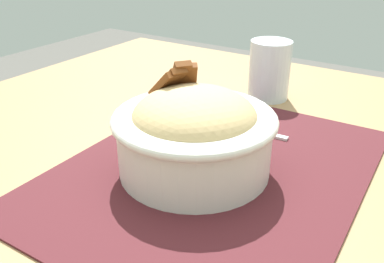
# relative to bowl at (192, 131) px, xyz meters

# --- Properties ---
(table) EXTENTS (1.03, 0.98, 0.72)m
(table) POSITION_rel_bowl_xyz_m (-0.02, -0.00, -0.12)
(table) COLOR #99754C
(table) RESTS_ON ground_plane
(placemat) EXTENTS (0.44, 0.34, 0.00)m
(placemat) POSITION_rel_bowl_xyz_m (0.01, -0.02, -0.05)
(placemat) COLOR #47191E
(placemat) RESTS_ON table
(bowl) EXTENTS (0.20, 0.20, 0.12)m
(bowl) POSITION_rel_bowl_xyz_m (0.00, 0.00, 0.00)
(bowl) COLOR silver
(bowl) RESTS_ON placemat
(fork) EXTENTS (0.02, 0.13, 0.00)m
(fork) POSITION_rel_bowl_xyz_m (0.13, -0.00, -0.05)
(fork) COLOR silver
(fork) RESTS_ON placemat
(drinking_glass) EXTENTS (0.07, 0.07, 0.10)m
(drinking_glass) POSITION_rel_bowl_xyz_m (0.27, 0.02, -0.01)
(drinking_glass) COLOR silver
(drinking_glass) RESTS_ON table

